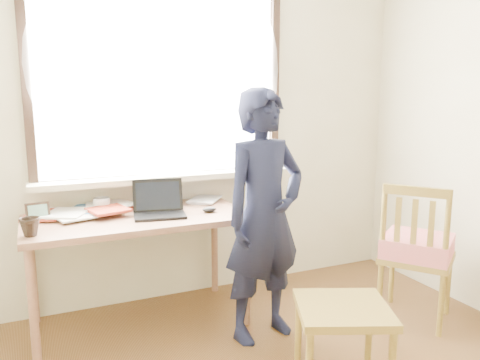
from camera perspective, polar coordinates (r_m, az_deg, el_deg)
name	(u,v)px	position (r m, az deg, el deg)	size (l,w,h in m)	color
room_shell	(331,60)	(1.84, 11.02, 14.16)	(3.52, 4.02, 2.61)	beige
desk	(137,227)	(3.11, -12.39, -5.64)	(1.39, 0.69, 0.74)	#8B5F45
laptop	(159,207)	(3.08, -9.85, -3.23)	(0.36, 0.31, 0.22)	black
mug_white	(102,204)	(3.27, -16.50, -2.85)	(0.11, 0.11, 0.09)	white
mug_dark	(30,227)	(2.82, -24.23, -5.25)	(0.11, 0.11, 0.10)	black
mouse	(209,209)	(3.11, -3.77, -3.60)	(0.09, 0.07, 0.04)	black
desk_clutter	(86,209)	(3.25, -18.26, -3.43)	(0.88, 0.54, 0.05)	white
book_a	(70,212)	(3.25, -20.07, -3.73)	(0.21, 0.28, 0.03)	white
book_b	(192,199)	(3.47, -5.85, -2.33)	(0.20, 0.27, 0.02)	white
picture_frame	(38,213)	(3.12, -23.43, -3.71)	(0.14, 0.03, 0.11)	black
work_chair	(343,319)	(2.52, 12.42, -16.22)	(0.59, 0.58, 0.46)	olive
side_chair	(417,249)	(3.37, 20.76, -7.83)	(0.60, 0.60, 0.95)	olive
person	(264,216)	(2.88, 2.98, -4.42)	(0.57, 0.37, 1.56)	black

